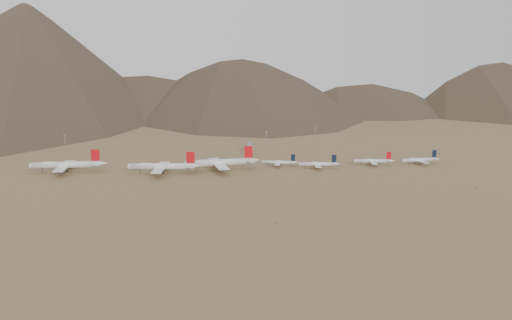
{
  "coord_description": "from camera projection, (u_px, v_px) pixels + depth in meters",
  "views": [
    {
      "loc": [
        -42.06,
        -436.72,
        99.0
      ],
      "look_at": [
        24.71,
        30.0,
        8.49
      ],
      "focal_mm": 35.0,
      "sensor_mm": 36.0,
      "label": 1
    }
  ],
  "objects": [
    {
      "name": "desert_scrub",
      "position": [
        312.0,
        193.0,
        388.79
      ],
      "size": [
        442.49,
        180.57,
        0.88
      ],
      "color": "olive",
      "rests_on": "ground"
    },
    {
      "name": "widebody_west",
      "position": [
        66.0,
        165.0,
        463.54
      ],
      "size": [
        70.97,
        54.25,
        21.07
      ],
      "rotation": [
        0.0,
        0.0,
        0.01
      ],
      "color": "silver",
      "rests_on": "ground"
    },
    {
      "name": "widebody_centre",
      "position": [
        162.0,
        166.0,
        457.64
      ],
      "size": [
        68.83,
        53.39,
        20.49
      ],
      "rotation": [
        0.0,
        0.0,
        -0.12
      ],
      "color": "silver",
      "rests_on": "ground"
    },
    {
      "name": "mast_far_east",
      "position": [
        396.0,
        136.0,
        599.04
      ],
      "size": [
        2.0,
        0.6,
        25.7
      ],
      "color": "gray",
      "rests_on": "ground"
    },
    {
      "name": "mast_centre",
      "position": [
        266.0,
        142.0,
        553.37
      ],
      "size": [
        2.0,
        0.6,
        25.7
      ],
      "color": "gray",
      "rests_on": "ground"
    },
    {
      "name": "mountain_ridge",
      "position": [
        199.0,
        44.0,
        1295.75
      ],
      "size": [
        4400.0,
        1000.0,
        300.0
      ],
      "color": "brown",
      "rests_on": "ground"
    },
    {
      "name": "mast_far_west",
      "position": [
        65.0,
        145.0,
        532.4
      ],
      "size": [
        2.0,
        0.6,
        25.7
      ],
      "color": "gray",
      "rests_on": "ground"
    },
    {
      "name": "ground",
      "position": [
        234.0,
        176.0,
        449.08
      ],
      "size": [
        3000.0,
        3000.0,
        0.0
      ],
      "primitive_type": "plane",
      "color": "#987A4F",
      "rests_on": "ground"
    },
    {
      "name": "narrowbody_b",
      "position": [
        319.0,
        164.0,
        481.43
      ],
      "size": [
        40.54,
        29.46,
        13.43
      ],
      "rotation": [
        0.0,
        0.0,
        -0.14
      ],
      "color": "silver",
      "rests_on": "ground"
    },
    {
      "name": "mast_east",
      "position": [
        315.0,
        137.0,
        589.07
      ],
      "size": [
        2.0,
        0.6,
        25.7
      ],
      "color": "gray",
      "rests_on": "ground"
    },
    {
      "name": "narrowbody_c",
      "position": [
        374.0,
        161.0,
        496.73
      ],
      "size": [
        40.9,
        29.79,
        13.57
      ],
      "rotation": [
        0.0,
        0.0,
        -0.16
      ],
      "color": "silver",
      "rests_on": "ground"
    },
    {
      "name": "narrowbody_a",
      "position": [
        279.0,
        162.0,
        492.23
      ],
      "size": [
        36.47,
        26.93,
        12.3
      ],
      "rotation": [
        0.0,
        0.0,
        -0.26
      ],
      "color": "silver",
      "rests_on": "ground"
    },
    {
      "name": "mast_west",
      "position": [
        171.0,
        141.0,
        559.93
      ],
      "size": [
        2.0,
        0.6,
        25.7
      ],
      "color": "gray",
      "rests_on": "ground"
    },
    {
      "name": "widebody_east",
      "position": [
        220.0,
        162.0,
        472.57
      ],
      "size": [
        74.28,
        57.66,
        22.13
      ],
      "rotation": [
        0.0,
        0.0,
        0.13
      ],
      "color": "silver",
      "rests_on": "ground"
    },
    {
      "name": "control_tower",
      "position": [
        249.0,
        148.0,
        568.91
      ],
      "size": [
        8.0,
        8.0,
        12.0
      ],
      "color": "tan",
      "rests_on": "ground"
    },
    {
      "name": "narrowbody_d",
      "position": [
        421.0,
        160.0,
        501.91
      ],
      "size": [
        42.26,
        30.49,
        13.95
      ],
      "rotation": [
        0.0,
        0.0,
        0.09
      ],
      "color": "silver",
      "rests_on": "ground"
    }
  ]
}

